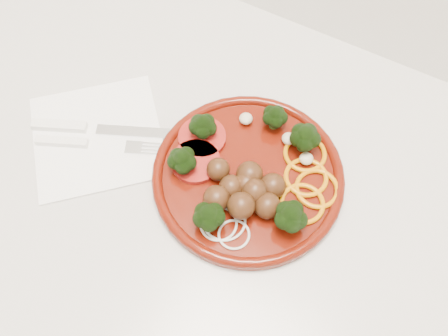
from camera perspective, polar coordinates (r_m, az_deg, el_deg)
The scene contains 5 objects.
counter at distance 1.13m, azimuth -10.45°, elevation -6.82°, with size 2.40×0.60×0.90m.
plate at distance 0.64m, azimuth 2.71°, elevation -0.79°, with size 0.25×0.25×0.05m.
napkin at distance 0.70m, azimuth -14.25°, elevation 3.53°, with size 0.17×0.17×0.00m, color white.
knife at distance 0.71m, azimuth -15.86°, elevation 4.46°, with size 0.18×0.09×0.01m.
fork at distance 0.70m, azimuth -16.50°, elevation 2.77°, with size 0.16×0.08×0.01m.
Camera 1 is at (0.38, 1.44, 1.48)m, focal length 40.00 mm.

